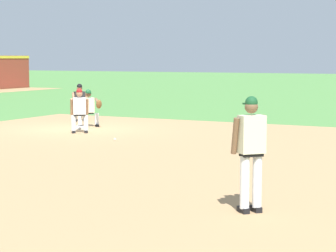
% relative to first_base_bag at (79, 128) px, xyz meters
% --- Properties ---
extents(ground_plane, '(160.00, 160.00, 0.00)m').
position_rel_first_base_bag_xyz_m(ground_plane, '(0.00, 0.00, -0.04)').
color(ground_plane, '#518942').
extents(infield_dirt_patch, '(18.00, 18.00, 0.01)m').
position_rel_first_base_bag_xyz_m(infield_dirt_patch, '(-4.43, -4.75, -0.04)').
color(infield_dirt_patch, tan).
rests_on(infield_dirt_patch, ground).
extents(first_base_bag, '(0.38, 0.38, 0.09)m').
position_rel_first_base_bag_xyz_m(first_base_bag, '(0.00, 0.00, 0.00)').
color(first_base_bag, white).
rests_on(first_base_bag, ground).
extents(baseball, '(0.07, 0.07, 0.07)m').
position_rel_first_base_bag_xyz_m(baseball, '(-2.08, -2.74, -0.01)').
color(baseball, white).
rests_on(baseball, ground).
extents(pitcher, '(0.85, 0.55, 1.86)m').
position_rel_first_base_bag_xyz_m(pitcher, '(-8.81, -9.48, 1.01)').
color(pitcher, black).
rests_on(pitcher, ground).
extents(first_baseman, '(0.73, 1.08, 1.34)m').
position_rel_first_base_bag_xyz_m(first_baseman, '(0.65, 0.01, 0.69)').
color(first_baseman, black).
rests_on(first_baseman, ground).
extents(baserunner, '(0.65, 0.68, 1.46)m').
position_rel_first_base_bag_xyz_m(baserunner, '(-1.00, -0.73, 0.75)').
color(baserunner, black).
rests_on(baserunner, ground).
extents(umpire, '(0.67, 0.67, 1.46)m').
position_rel_first_base_bag_xyz_m(umpire, '(2.15, 1.47, 0.75)').
color(umpire, black).
rests_on(umpire, ground).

